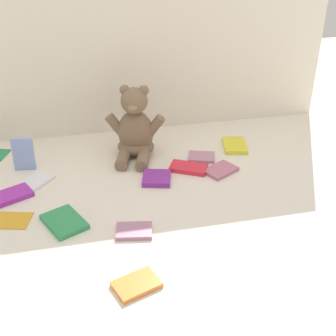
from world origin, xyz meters
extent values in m
plane|color=silver|center=(0.00, 0.00, 0.00)|extent=(3.20, 3.20, 0.00)
cube|color=silver|center=(0.00, 0.43, 0.38)|extent=(1.50, 0.03, 0.76)
ellipsoid|color=#7A6047|center=(-0.08, 0.21, 0.09)|extent=(0.16, 0.14, 0.17)
ellipsoid|color=#7A6047|center=(-0.08, 0.20, 0.03)|extent=(0.17, 0.15, 0.06)
sphere|color=#7A6047|center=(-0.08, 0.20, 0.21)|extent=(0.12, 0.12, 0.10)
ellipsoid|color=#997C5E|center=(-0.09, 0.17, 0.21)|extent=(0.05, 0.04, 0.03)
sphere|color=#7A6047|center=(-0.11, 0.22, 0.25)|extent=(0.05, 0.05, 0.04)
sphere|color=#7A6047|center=(-0.04, 0.20, 0.25)|extent=(0.05, 0.05, 0.04)
cylinder|color=#7A6047|center=(-0.15, 0.22, 0.12)|extent=(0.09, 0.06, 0.09)
cylinder|color=#7A6047|center=(-0.01, 0.18, 0.12)|extent=(0.09, 0.06, 0.09)
cylinder|color=#7A6047|center=(-0.14, 0.13, 0.02)|extent=(0.07, 0.11, 0.04)
cylinder|color=#7A6047|center=(-0.07, 0.10, 0.02)|extent=(0.07, 0.11, 0.04)
cube|color=red|center=(0.08, 0.04, 0.01)|extent=(0.15, 0.12, 0.02)
cube|color=#87A3DB|center=(-0.49, 0.17, 0.06)|extent=(0.08, 0.03, 0.12)
cube|color=#AE748D|center=(0.15, 0.11, 0.01)|extent=(0.12, 0.10, 0.01)
cube|color=silver|center=(-0.45, 0.07, 0.01)|extent=(0.13, 0.14, 0.01)
cube|color=#7E2A8F|center=(-0.04, -0.01, 0.01)|extent=(0.12, 0.12, 0.02)
cube|color=orange|center=(-0.19, -0.49, 0.01)|extent=(0.13, 0.11, 0.01)
cube|color=yellow|center=(0.30, 0.17, 0.01)|extent=(0.11, 0.14, 0.02)
cube|color=purple|center=(-0.52, -0.01, 0.01)|extent=(0.15, 0.12, 0.02)
cube|color=#A5708A|center=(-0.16, -0.27, 0.01)|extent=(0.11, 0.09, 0.01)
cube|color=#B5647F|center=(0.19, 0.00, 0.01)|extent=(0.14, 0.12, 0.01)
cube|color=gold|center=(-0.53, -0.13, 0.00)|extent=(0.15, 0.12, 0.01)
cube|color=#2C8A50|center=(-0.36, -0.19, 0.01)|extent=(0.15, 0.16, 0.01)
camera|label=1|loc=(-0.30, -1.31, 0.83)|focal=48.69mm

